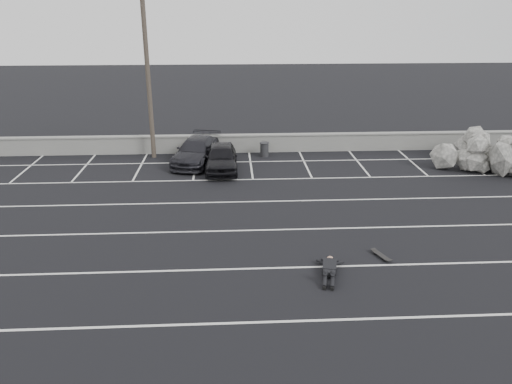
{
  "coord_description": "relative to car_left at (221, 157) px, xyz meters",
  "views": [
    {
      "loc": [
        -0.1,
        -14.62,
        8.28
      ],
      "look_at": [
        0.92,
        4.57,
        1.0
      ],
      "focal_mm": 35.0,
      "sensor_mm": 36.0,
      "label": 1
    }
  ],
  "objects": [
    {
      "name": "skateboard",
      "position": [
        5.66,
        -10.06,
        -0.62
      ],
      "size": [
        0.49,
        0.83,
        0.1
      ],
      "rotation": [
        0.0,
        0.0,
        0.37
      ],
      "color": "black",
      "rests_on": "ground"
    },
    {
      "name": "utility_pole",
      "position": [
        -3.91,
        2.59,
        4.12
      ],
      "size": [
        1.27,
        0.25,
        9.53
      ],
      "color": "#4C4238",
      "rests_on": "ground"
    },
    {
      "name": "car_left",
      "position": [
        0.0,
        0.0,
        0.0
      ],
      "size": [
        1.69,
        4.12,
        1.4
      ],
      "primitive_type": "imported",
      "rotation": [
        0.0,
        0.0,
        0.01
      ],
      "color": "black",
      "rests_on": "ground"
    },
    {
      "name": "ground",
      "position": [
        0.59,
        -10.61,
        -0.7
      ],
      "size": [
        120.0,
        120.0,
        0.0
      ],
      "primitive_type": "plane",
      "color": "black",
      "rests_on": "ground"
    },
    {
      "name": "stall_lines",
      "position": [
        0.51,
        -6.2,
        -0.7
      ],
      "size": [
        36.0,
        20.05,
        0.01
      ],
      "color": "silver",
      "rests_on": "ground"
    },
    {
      "name": "car_right",
      "position": [
        -1.38,
        1.39,
        -0.02
      ],
      "size": [
        2.94,
        4.99,
        1.36
      ],
      "primitive_type": "imported",
      "rotation": [
        0.0,
        0.0,
        -0.24
      ],
      "color": "black",
      "rests_on": "ground"
    },
    {
      "name": "person",
      "position": [
        3.69,
        -10.83,
        -0.46
      ],
      "size": [
        2.0,
        2.85,
        0.49
      ],
      "primitive_type": null,
      "rotation": [
        0.0,
        0.0,
        -0.22
      ],
      "color": "black",
      "rests_on": "ground"
    },
    {
      "name": "trash_bin",
      "position": [
        2.44,
        2.41,
        -0.28
      ],
      "size": [
        0.71,
        0.71,
        0.82
      ],
      "rotation": [
        0.0,
        0.0,
        0.42
      ],
      "color": "#29292B",
      "rests_on": "ground"
    },
    {
      "name": "riprap_pile",
      "position": [
        14.46,
        -0.43,
        -0.04
      ],
      "size": [
        6.43,
        4.91,
        1.74
      ],
      "color": "#A9A69E",
      "rests_on": "ground"
    },
    {
      "name": "seawall",
      "position": [
        0.59,
        3.39,
        -0.15
      ],
      "size": [
        50.0,
        0.45,
        1.06
      ],
      "color": "gray",
      "rests_on": "ground"
    }
  ]
}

